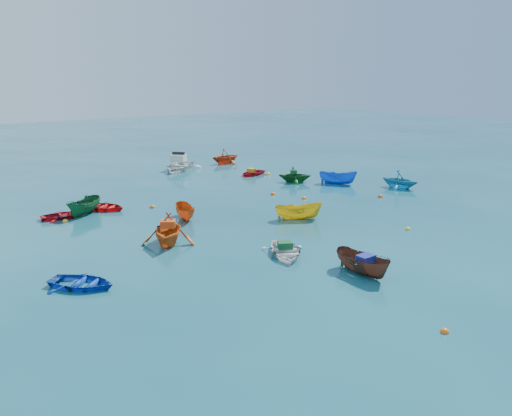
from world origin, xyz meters
TOP-DOWN VIEW (x-y plane):
  - ground at (0.00, 0.00)m, footprint 160.00×160.00m
  - dinghy_blue_sw at (-12.10, 0.50)m, footprint 3.24×3.35m
  - dinghy_white_near at (-3.21, -1.57)m, footprint 3.23×3.55m
  - sampan_brown_mid at (-2.07, -5.30)m, footprint 1.08×2.82m
  - dinghy_orange_w at (-6.80, 3.29)m, footprint 4.03×4.15m
  - sampan_yellow_mid at (1.39, 2.67)m, footprint 2.96×2.33m
  - dinghy_cyan_se at (13.12, 4.43)m, footprint 2.95×3.23m
  - dinghy_red_nw at (-9.64, 11.25)m, footprint 2.76×2.13m
  - sampan_orange_n at (-3.94, 6.67)m, footprint 1.77×2.80m
  - dinghy_green_n at (8.28, 10.86)m, footprint 3.33×3.28m
  - dinghy_red_ne at (7.28, 15.23)m, footprint 3.04×2.49m
  - sampan_blue_far at (10.53, 8.32)m, footprint 2.72×2.99m
  - dinghy_red_far at (-7.01, 11.64)m, footprint 3.19×3.41m
  - dinghy_orange_far at (8.74, 21.51)m, footprint 3.09×2.70m
  - sampan_green_far at (-8.36, 11.26)m, footprint 3.01×2.67m
  - motorboat_white at (3.43, 21.09)m, footprint 5.58×5.42m
  - tarp_green_a at (-3.16, -1.48)m, footprint 0.84×0.77m
  - tarp_blue_a at (-2.07, -5.45)m, footprint 0.72×0.55m
  - tarp_orange_a at (-6.77, 3.33)m, footprint 0.92×0.87m
  - tarp_green_b at (8.20, 10.93)m, footprint 0.83×0.85m
  - tarp_orange_b at (7.19, 15.21)m, footprint 0.62×0.73m
  - buoy_or_a at (-3.76, -10.34)m, footprint 0.29×0.29m
  - buoy_ye_a at (4.78, -2.54)m, footprint 0.31×0.31m
  - buoy_or_b at (9.63, 3.37)m, footprint 0.36×0.36m
  - buoy_or_c at (-4.35, 10.27)m, footprint 0.35×0.35m
  - buoy_ye_c at (-3.39, 8.40)m, footprint 0.29×0.29m
  - buoy_or_d at (5.05, 6.23)m, footprint 0.33×0.33m
  - buoy_ye_d at (-9.81, 10.37)m, footprint 0.32×0.32m
  - buoy_or_e at (4.11, 8.46)m, footprint 0.36×0.36m
  - buoy_ye_e at (8.49, 14.55)m, footprint 0.38×0.38m

SIDE VIEW (x-z plane):
  - ground at x=0.00m, z-range 0.00..0.00m
  - dinghy_blue_sw at x=-12.10m, z-range -0.28..0.28m
  - dinghy_white_near at x=-3.21m, z-range -0.30..0.30m
  - sampan_brown_mid at x=-2.07m, z-range -0.54..0.54m
  - dinghy_orange_w at x=-6.80m, z-range -0.83..0.83m
  - sampan_yellow_mid at x=1.39m, z-range -0.54..0.54m
  - dinghy_cyan_se at x=13.12m, z-range -0.72..0.72m
  - dinghy_red_nw at x=-9.64m, z-range -0.26..0.26m
  - sampan_orange_n at x=-3.94m, z-range -0.51..0.51m
  - dinghy_green_n at x=8.28m, z-range -0.66..0.66m
  - dinghy_red_ne at x=7.28m, z-range -0.28..0.28m
  - sampan_blue_far at x=10.53m, z-range -0.57..0.57m
  - dinghy_red_far at x=-7.01m, z-range -0.29..0.29m
  - dinghy_orange_far at x=8.74m, z-range -0.78..0.78m
  - sampan_green_far at x=-8.36m, z-range -0.57..0.57m
  - motorboat_white at x=3.43m, z-range -0.77..0.77m
  - buoy_or_a at x=-3.76m, z-range -0.15..0.15m
  - buoy_ye_a at x=4.78m, z-range -0.15..0.15m
  - buoy_or_b at x=9.63m, z-range -0.18..0.18m
  - buoy_or_c at x=-4.35m, z-range -0.17..0.17m
  - buoy_ye_c at x=-3.39m, z-range -0.15..0.15m
  - buoy_or_d at x=5.05m, z-range -0.17..0.17m
  - buoy_ye_d at x=-9.81m, z-range -0.16..0.16m
  - buoy_or_e at x=4.11m, z-range -0.18..0.18m
  - buoy_ye_e at x=8.49m, z-range -0.19..0.19m
  - tarp_orange_b at x=7.19m, z-range 0.28..0.58m
  - tarp_green_a at x=-3.16m, z-range 0.30..0.63m
  - tarp_blue_a at x=-2.07m, z-range 0.54..0.89m
  - tarp_green_b at x=8.20m, z-range 0.66..0.99m
  - tarp_orange_a at x=-6.77m, z-range 0.83..1.19m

